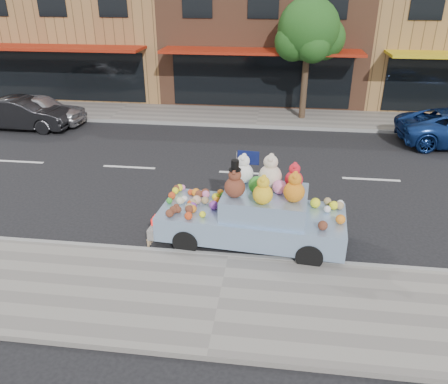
# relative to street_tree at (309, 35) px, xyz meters

# --- Properties ---
(ground) EXTENTS (120.00, 120.00, 0.00)m
(ground) POSITION_rel_street_tree_xyz_m (-2.03, -6.55, -3.69)
(ground) COLOR black
(ground) RESTS_ON ground
(near_sidewalk) EXTENTS (60.00, 3.00, 0.12)m
(near_sidewalk) POSITION_rel_street_tree_xyz_m (-2.03, -13.05, -3.63)
(near_sidewalk) COLOR gray
(near_sidewalk) RESTS_ON ground
(far_sidewalk) EXTENTS (60.00, 3.00, 0.12)m
(far_sidewalk) POSITION_rel_street_tree_xyz_m (-2.03, -0.05, -3.63)
(far_sidewalk) COLOR gray
(far_sidewalk) RESTS_ON ground
(near_kerb) EXTENTS (60.00, 0.12, 0.13)m
(near_kerb) POSITION_rel_street_tree_xyz_m (-2.03, -11.55, -3.63)
(near_kerb) COLOR gray
(near_kerb) RESTS_ON ground
(far_kerb) EXTENTS (60.00, 0.12, 0.13)m
(far_kerb) POSITION_rel_street_tree_xyz_m (-2.03, -1.55, -3.63)
(far_kerb) COLOR gray
(far_kerb) RESTS_ON ground
(storefront_left) EXTENTS (10.00, 9.80, 7.30)m
(storefront_left) POSITION_rel_street_tree_xyz_m (-12.03, 5.42, -0.05)
(storefront_left) COLOR olive
(storefront_left) RESTS_ON ground
(storefront_mid) EXTENTS (10.00, 9.80, 7.30)m
(storefront_mid) POSITION_rel_street_tree_xyz_m (-2.03, 5.42, -0.05)
(storefront_mid) COLOR brown
(storefront_mid) RESTS_ON ground
(street_tree) EXTENTS (3.00, 2.70, 5.22)m
(street_tree) POSITION_rel_street_tree_xyz_m (0.00, 0.00, 0.00)
(street_tree) COLOR #38281C
(street_tree) RESTS_ON ground
(car_silver) EXTENTS (3.96, 1.61, 1.35)m
(car_silver) POSITION_rel_street_tree_xyz_m (-11.44, -2.28, -3.02)
(car_silver) COLOR #BBBBC0
(car_silver) RESTS_ON ground
(car_dark) EXTENTS (4.08, 1.48, 1.34)m
(car_dark) POSITION_rel_street_tree_xyz_m (-11.82, -2.92, -3.02)
(car_dark) COLOR black
(car_dark) RESTS_ON ground
(art_car) EXTENTS (4.61, 2.11, 2.23)m
(art_car) POSITION_rel_street_tree_xyz_m (-1.54, -10.74, -2.90)
(art_car) COLOR black
(art_car) RESTS_ON ground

